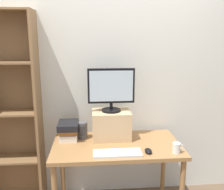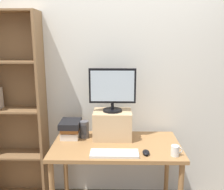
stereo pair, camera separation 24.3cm
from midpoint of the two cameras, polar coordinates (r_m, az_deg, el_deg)
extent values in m
cube|color=silver|center=(2.80, 3.44, 2.45)|extent=(7.00, 0.08, 2.60)
cube|color=#9E7042|center=(2.53, 3.70, -11.55)|extent=(1.26, 0.70, 0.04)
cylinder|color=#9E7042|center=(3.00, -8.27, -15.79)|extent=(0.05, 0.05, 0.74)
cylinder|color=#9E7042|center=(3.05, 14.73, -15.64)|extent=(0.05, 0.05, 0.74)
cube|color=olive|center=(2.77, -13.26, -3.53)|extent=(0.03, 0.28, 2.08)
cube|color=olive|center=(2.99, -18.63, -2.68)|extent=(0.67, 0.01, 2.08)
cube|color=olive|center=(3.04, -18.78, -12.66)|extent=(0.61, 0.27, 0.02)
cube|color=olive|center=(2.86, -19.52, -3.20)|extent=(0.61, 0.27, 0.02)
cube|color=olive|center=(2.77, -20.32, 7.20)|extent=(0.61, 0.27, 0.02)
cube|color=olive|center=(2.78, -21.15, 17.51)|extent=(0.61, 0.27, 0.02)
cube|color=tan|center=(2.62, 2.71, -6.80)|extent=(0.39, 0.29, 0.29)
cylinder|color=black|center=(2.57, 2.75, -3.53)|extent=(0.19, 0.19, 0.02)
cylinder|color=black|center=(2.56, 2.76, -2.57)|extent=(0.03, 0.03, 0.07)
cube|color=black|center=(2.51, 2.81, 2.09)|extent=(0.47, 0.04, 0.35)
cube|color=silver|center=(2.49, 2.82, 2.01)|extent=(0.44, 0.00, 0.31)
cube|color=silver|center=(2.31, 3.58, -13.26)|extent=(0.44, 0.16, 0.02)
cube|color=white|center=(2.30, 3.58, -12.98)|extent=(0.41, 0.14, 0.00)
ellipsoid|color=black|center=(2.34, 10.74, -12.84)|extent=(0.06, 0.10, 0.04)
cube|color=silver|center=(2.69, -6.91, -8.87)|extent=(0.18, 0.24, 0.07)
cube|color=#AD662D|center=(2.68, -6.93, -7.66)|extent=(0.18, 0.22, 0.05)
cube|color=black|center=(2.65, -6.99, -6.60)|extent=(0.21, 0.26, 0.06)
cylinder|color=white|center=(2.37, 17.10, -12.14)|extent=(0.07, 0.07, 0.10)
torus|color=white|center=(2.38, 17.97, -11.99)|extent=(0.06, 0.01, 0.06)
cylinder|color=#4C4C51|center=(2.66, -3.81, -7.86)|extent=(0.10, 0.10, 0.18)
cube|color=#2D2D30|center=(2.60, -3.90, -8.07)|extent=(0.06, 0.00, 0.10)
camera|label=1|loc=(0.12, -87.14, 0.65)|focal=40.00mm
camera|label=2|loc=(0.12, 92.86, -0.65)|focal=40.00mm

